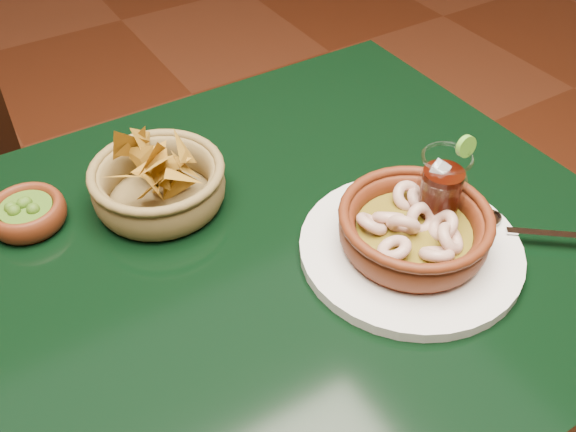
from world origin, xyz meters
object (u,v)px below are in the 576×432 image
chip_basket (158,183)px  cola_drink (439,198)px  dining_table (195,328)px  shrimp_plate (413,234)px

chip_basket → cola_drink: cola_drink is taller
dining_table → cola_drink: size_ratio=7.82×
dining_table → cola_drink: 0.38m
shrimp_plate → cola_drink: 0.06m
shrimp_plate → cola_drink: (0.05, 0.01, 0.03)m
dining_table → shrimp_plate: bearing=-22.3°
chip_basket → shrimp_plate: bearing=-48.6°
dining_table → chip_basket: (0.03, 0.16, 0.13)m
chip_basket → cola_drink: size_ratio=1.46×
shrimp_plate → chip_basket: bearing=131.4°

